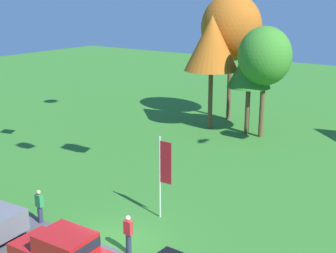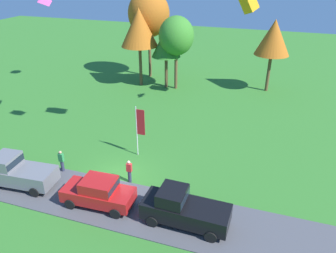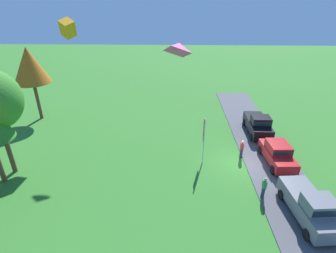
{
  "view_description": "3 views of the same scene",
  "coord_description": "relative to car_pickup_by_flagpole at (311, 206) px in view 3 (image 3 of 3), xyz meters",
  "views": [
    {
      "loc": [
        12.33,
        -13.36,
        10.45
      ],
      "look_at": [
        0.67,
        3.09,
        4.78
      ],
      "focal_mm": 50.0,
      "sensor_mm": 36.0,
      "label": 1
    },
    {
      "loc": [
        9.24,
        -16.63,
        13.63
      ],
      "look_at": [
        1.97,
        4.88,
        2.1
      ],
      "focal_mm": 35.0,
      "sensor_mm": 36.0,
      "label": 2
    },
    {
      "loc": [
        -18.74,
        5.77,
        12.76
      ],
      "look_at": [
        1.4,
        6.38,
        2.7
      ],
      "focal_mm": 28.0,
      "sensor_mm": 36.0,
      "label": 3
    }
  ],
  "objects": [
    {
      "name": "pavement_strip",
      "position": [
        6.19,
        0.34,
        -1.08
      ],
      "size": [
        36.0,
        4.4,
        0.06
      ],
      "primitive_type": "cube",
      "color": "#4C4C51",
      "rests_on": "ground"
    },
    {
      "name": "kite_diamond_trailing_tail",
      "position": [
        -1.99,
        8.39,
        9.84
      ],
      "size": [
        1.25,
        1.22,
        0.77
      ],
      "primitive_type": "pyramid",
      "rotation": [
        0.52,
        0.0,
        1.14
      ],
      "color": "#EA4C9E"
    },
    {
      "name": "car_sedan_far_end",
      "position": [
        6.28,
        -0.09,
        -0.07
      ],
      "size": [
        4.47,
        2.1,
        1.84
      ],
      "color": "red",
      "rests_on": "ground"
    },
    {
      "name": "car_pickup_by_flagpole",
      "position": [
        0.0,
        0.0,
        0.0
      ],
      "size": [
        5.14,
        2.36,
        2.14
      ],
      "color": "slate",
      "rests_on": "ground"
    },
    {
      "name": "kite_box_high_left",
      "position": [
        12.32,
        18.35,
        9.03
      ],
      "size": [
        1.93,
        1.63,
        1.96
      ],
      "primitive_type": "cube",
      "rotation": [
        -0.41,
        0.3,
        2.46
      ],
      "color": "orange"
    },
    {
      "name": "tree_left_of_center",
      "position": [
        14.76,
        24.06,
        5.03
      ],
      "size": [
        3.83,
        3.83,
        8.09
      ],
      "color": "brown",
      "rests_on": "ground"
    },
    {
      "name": "car_pickup_mid_row",
      "position": [
        11.58,
        0.07,
        0.0
      ],
      "size": [
        5.04,
        2.13,
        2.14
      ],
      "color": "black",
      "rests_on": "ground"
    },
    {
      "name": "flag_banner",
      "position": [
        6.4,
        6.14,
        1.5
      ],
      "size": [
        0.71,
        0.08,
        4.12
      ],
      "color": "silver",
      "rests_on": "ground"
    },
    {
      "name": "person_beside_suv",
      "position": [
        7.06,
        2.7,
        -0.23
      ],
      "size": [
        0.36,
        0.24,
        1.71
      ],
      "color": "#2D334C",
      "rests_on": "ground"
    },
    {
      "name": "person_watching_sky",
      "position": [
        1.95,
        2.3,
        -0.23
      ],
      "size": [
        0.36,
        0.24,
        1.71
      ],
      "color": "#2D334C",
      "rests_on": "ground"
    },
    {
      "name": "ground_plane",
      "position": [
        6.19,
        2.73,
        -1.11
      ],
      "size": [
        120.0,
        120.0,
        0.0
      ],
      "primitive_type": "plane",
      "color": "#337528"
    }
  ]
}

